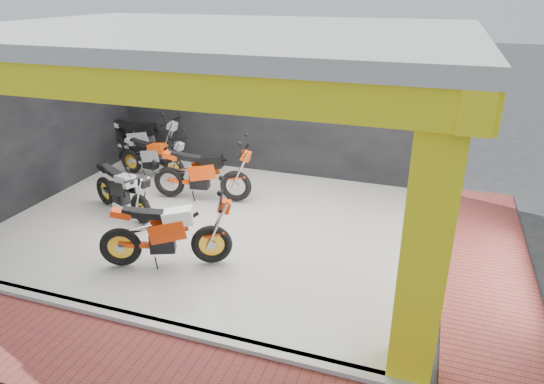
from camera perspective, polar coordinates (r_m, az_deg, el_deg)
The scene contains 16 objects.
ground at distance 7.94m, azimuth -12.25°, elevation -10.36°, with size 80.00×80.00×0.00m, color #2D2D30.
showroom_floor at distance 9.42m, azimuth -6.11°, elevation -3.91°, with size 8.00×6.00×0.10m, color white.
showroom_ceiling at distance 8.44m, azimuth -7.17°, elevation 18.11°, with size 8.40×6.40×0.20m, color beige.
back_wall at distance 11.57m, azimuth 0.07°, elevation 10.29°, with size 8.20×0.20×3.50m, color black.
left_wall at distance 11.15m, azimuth -26.17°, elevation 7.46°, with size 0.20×6.20×3.50m, color black.
corner_column at distance 5.45m, azimuth 17.64°, elevation -6.05°, with size 0.50×0.50×3.50m, color yellow.
header_beam_front at distance 5.95m, azimuth -19.93°, elevation 12.04°, with size 8.40×0.30×0.40m, color yellow.
header_beam_right at distance 7.64m, azimuth 22.01°, elevation 13.92°, with size 0.30×6.40×0.40m, color yellow.
floor_kerb at distance 7.23m, azimuth -16.49°, elevation -14.08°, with size 8.00×0.20×0.10m, color white.
paver_front at distance 6.79m, azimuth -20.34°, elevation -17.84°, with size 9.00×1.40×0.03m, color brown.
paver_right at distance 8.76m, azimuth 24.06°, elevation -8.46°, with size 1.40×7.00×0.03m, color brown.
moto_hero at distance 7.78m, azimuth -7.22°, elevation -4.03°, with size 2.24×0.83×1.37m, color red, non-canonical shape.
moto_row_a at distance 9.39m, azimuth -15.32°, elevation -0.32°, with size 2.00×0.74×1.22m, color black, non-canonical shape.
moto_row_b at distance 10.02m, azimuth -4.33°, elevation 2.44°, with size 2.24×0.83×1.37m, color #F5410A, non-canonical shape.
moto_row_c at distance 11.34m, azimuth -11.56°, elevation 3.99°, with size 1.94×0.72×1.18m, color #96989D, non-canonical shape.
moto_row_d at distance 12.38m, azimuth -12.48°, elevation 6.09°, with size 2.32×0.86×1.42m, color #A2A4A9, non-canonical shape.
Camera 1 is at (3.68, -5.57, 4.30)m, focal length 32.00 mm.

